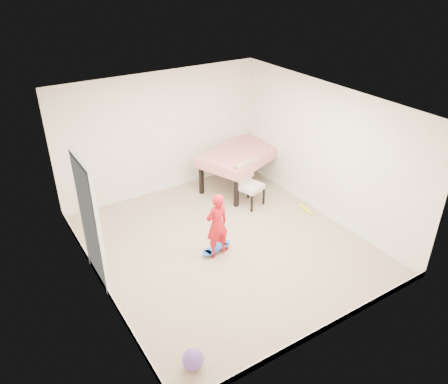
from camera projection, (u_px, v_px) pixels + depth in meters
ground at (225, 244)px, 7.90m from camera, size 5.00×5.00×0.00m
ceiling at (225, 106)px, 6.65m from camera, size 4.50×5.00×0.04m
wall_back at (162, 134)px, 9.11m from camera, size 4.50×0.04×2.60m
wall_front at (332, 257)px, 5.44m from camera, size 4.50×0.04×2.60m
wall_left at (94, 218)px, 6.23m from camera, size 0.04×5.00×2.60m
wall_right at (324, 151)px, 8.31m from camera, size 0.04×5.00×2.60m
door at (91, 225)px, 6.59m from camera, size 0.11×0.94×2.11m
baseboard_back at (165, 186)px, 9.71m from camera, size 4.50×0.02×0.12m
baseboard_front at (322, 330)px, 6.03m from camera, size 4.50×0.02×0.12m
baseboard_left at (105, 286)px, 6.82m from camera, size 0.02×5.00×0.12m
baseboard_right at (318, 207)px, 8.92m from camera, size 0.02×5.00×0.12m
dining_table at (240, 169)px, 9.67m from camera, size 2.07×1.68×0.85m
dining_chair at (250, 185)px, 8.90m from camera, size 0.65×0.70×0.91m
skateboard at (216, 249)px, 7.67m from camera, size 0.64×0.34×0.09m
child at (217, 226)px, 7.35m from camera, size 0.43×0.29×1.16m
balloon at (193, 360)px, 5.49m from camera, size 0.28×0.28×0.28m
foam_toy at (306, 209)px, 8.89m from camera, size 0.11×0.40×0.06m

